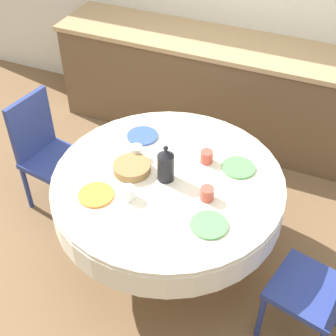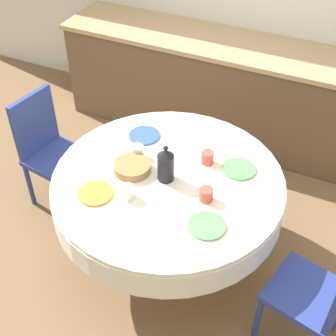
% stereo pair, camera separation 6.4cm
% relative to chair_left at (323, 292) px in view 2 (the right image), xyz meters
% --- Properties ---
extents(ground_plane, '(12.00, 12.00, 0.00)m').
position_rel_chair_left_xyz_m(ground_plane, '(-1.03, 0.25, -0.50)').
color(ground_plane, brown).
extents(kitchen_counter, '(3.24, 0.64, 0.91)m').
position_rel_chair_left_xyz_m(kitchen_counter, '(-1.03, 1.79, -0.04)').
color(kitchen_counter, brown).
rests_on(kitchen_counter, ground_plane).
extents(dining_table, '(1.44, 1.44, 0.73)m').
position_rel_chair_left_xyz_m(dining_table, '(-1.03, 0.25, 0.11)').
color(dining_table, tan).
rests_on(dining_table, ground_plane).
extents(chair_left, '(0.48, 0.48, 0.91)m').
position_rel_chair_left_xyz_m(chair_left, '(0.00, 0.00, 0.00)').
color(chair_left, navy).
rests_on(chair_left, ground_plane).
extents(chair_right, '(0.46, 0.46, 0.91)m').
position_rel_chair_left_xyz_m(chair_right, '(-2.09, 0.41, 0.00)').
color(chair_right, navy).
rests_on(chair_right, ground_plane).
extents(plate_near_left, '(0.21, 0.21, 0.01)m').
position_rel_chair_left_xyz_m(plate_near_left, '(-1.36, -0.06, 0.24)').
color(plate_near_left, orange).
rests_on(plate_near_left, dining_table).
extents(cup_near_left, '(0.08, 0.08, 0.08)m').
position_rel_chair_left_xyz_m(cup_near_left, '(-1.18, -0.00, 0.27)').
color(cup_near_left, white).
rests_on(cup_near_left, dining_table).
extents(plate_near_right, '(0.21, 0.21, 0.01)m').
position_rel_chair_left_xyz_m(plate_near_right, '(-0.67, -0.02, 0.24)').
color(plate_near_right, '#5BA85B').
rests_on(plate_near_right, dining_table).
extents(cup_near_right, '(0.08, 0.08, 0.08)m').
position_rel_chair_left_xyz_m(cup_near_right, '(-0.76, 0.17, 0.27)').
color(cup_near_right, '#CC4C3D').
rests_on(cup_near_right, dining_table).
extents(plate_far_left, '(0.21, 0.21, 0.01)m').
position_rel_chair_left_xyz_m(plate_far_left, '(-1.36, 0.56, 0.24)').
color(plate_far_left, '#3856AD').
rests_on(plate_far_left, dining_table).
extents(cup_far_left, '(0.08, 0.08, 0.08)m').
position_rel_chair_left_xyz_m(cup_far_left, '(-1.30, 0.36, 0.27)').
color(cup_far_left, white).
rests_on(cup_far_left, dining_table).
extents(plate_far_right, '(0.21, 0.21, 0.01)m').
position_rel_chair_left_xyz_m(plate_far_right, '(-0.66, 0.50, 0.24)').
color(plate_far_right, '#5BA85B').
rests_on(plate_far_right, dining_table).
extents(cup_far_right, '(0.08, 0.08, 0.08)m').
position_rel_chair_left_xyz_m(cup_far_right, '(-0.87, 0.49, 0.27)').
color(cup_far_right, '#CC4C3D').
rests_on(cup_far_right, dining_table).
extents(coffee_carafe, '(0.10, 0.10, 0.25)m').
position_rel_chair_left_xyz_m(coffee_carafe, '(-1.04, 0.24, 0.34)').
color(coffee_carafe, black).
rests_on(coffee_carafe, dining_table).
extents(bread_basket, '(0.23, 0.23, 0.05)m').
position_rel_chair_left_xyz_m(bread_basket, '(-1.27, 0.22, 0.26)').
color(bread_basket, olive).
rests_on(bread_basket, dining_table).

